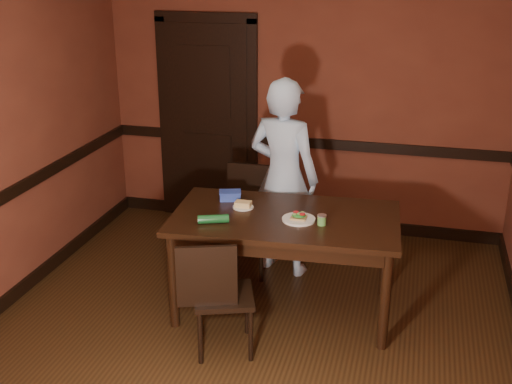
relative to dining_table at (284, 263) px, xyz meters
The scene contains 16 objects.
floor 0.69m from the dining_table, 109.09° to the right, with size 4.00×4.50×0.01m, color black.
wall_back 1.97m from the dining_table, 96.08° to the left, with size 4.00×0.02×2.70m, color brown.
wall_front 2.94m from the dining_table, 93.77° to the right, with size 4.00×0.02×2.70m, color brown.
dado_back 1.79m from the dining_table, 96.13° to the left, with size 4.00×0.03×0.10m, color black.
baseboard_back 1.75m from the dining_table, 96.13° to the left, with size 4.00×0.03×0.12m, color black.
baseboard_left 2.26m from the dining_table, 166.28° to the right, with size 0.03×4.50×0.12m, color black.
door 2.17m from the dining_table, 125.04° to the left, with size 1.05×0.07×2.20m.
dining_table is the anchor object (origin of this frame).
chair_far 0.76m from the dining_table, 129.15° to the left, with size 0.44×0.44×0.94m, color black, non-canonical shape.
chair_near 0.71m from the dining_table, 115.00° to the right, with size 0.41×0.41×0.88m, color black, non-canonical shape.
person 0.84m from the dining_table, 103.30° to the left, with size 0.64×0.42×1.74m, color #B2D6F4.
sandwich_plate 0.44m from the dining_table, 27.56° to the right, with size 0.25×0.25×0.06m.
sauce_jar 0.54m from the dining_table, 18.76° to the right, with size 0.07×0.07×0.08m.
cheese_saucer 0.56m from the dining_table, 167.41° to the left, with size 0.17×0.17×0.05m.
food_tub 0.71m from the dining_table, 156.38° to the left, with size 0.20×0.17×0.07m.
wrapped_veg 0.71m from the dining_table, 151.05° to the right, with size 0.06×0.06×0.23m, color #144F20.
Camera 1 is at (1.10, -3.90, 2.69)m, focal length 45.00 mm.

